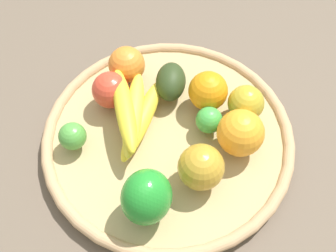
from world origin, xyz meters
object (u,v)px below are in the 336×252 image
Objects in this scene: orange_0 at (241,133)px; avocado at (171,82)px; lime_0 at (209,120)px; apple_2 at (201,167)px; bell_pepper at (147,197)px; lime_1 at (73,136)px; banana_bunch at (133,114)px; orange_1 at (208,91)px; apple_0 at (110,90)px; apple_1 at (246,103)px; orange_2 at (127,65)px.

orange_0 reaches higher than avocado.
lime_0 is at bearing 25.98° from orange_0.
avocado is 0.20m from apple_2.
lime_1 is at bearing 73.12° from bell_pepper.
banana_bunch is 3.90× the size of lime_0.
orange_0 is 1.12× the size of orange_1.
orange_1 is (-0.02, -0.14, 0.01)m from banana_bunch.
apple_0 is (0.07, 0.02, 0.00)m from banana_bunch.
apple_2 reaches higher than lime_0.
orange_1 is 0.06m from lime_0.
lime_0 is 0.63× the size of apple_2.
apple_1 reaches higher than avocado.
orange_0 is at bearing -154.92° from orange_2.
orange_1 is at bearing 42.56° from apple_1.
banana_bunch is 2.44× the size of apple_2.
orange_0 is 1.23× the size of apple_1.
lime_0 and lime_1 have the same top height.
banana_bunch is at bearing 82.67° from orange_1.
orange_2 is at bearing -17.70° from banana_bunch.
orange_1 is at bearing -139.85° from orange_2.
avocado is at bearing -81.80° from lime_1.
lime_0 is 0.19m from bell_pepper.
orange_1 is 1.07× the size of apple_0.
banana_bunch is at bearing 59.64° from lime_0.
apple_1 is at bearing -110.48° from banana_bunch.
orange_1 is 0.18m from apple_0.
lime_1 is at bearing 83.95° from orange_1.
banana_bunch is (0.13, 0.15, -0.01)m from orange_0.
apple_1 is (-0.18, -0.16, -0.00)m from orange_2.
banana_bunch is 0.07m from apple_0.
apple_0 is 0.23m from bell_pepper.
apple_0 is 0.23m from apple_2.
bell_pepper reaches higher than apple_1.
orange_0 reaches higher than orange_1.
orange_2 is 0.29m from bell_pepper.
apple_1 is at bearing -137.44° from orange_1.
avocado is 0.09m from orange_2.
banana_bunch is at bearing -165.81° from apple_0.
apple_1 is (0.05, -0.05, -0.01)m from orange_0.
banana_bunch is 1.93× the size of bell_pepper.
banana_bunch is 0.17m from bell_pepper.
lime_1 is (0.01, 0.11, -0.01)m from banana_bunch.
lime_0 is 0.08m from apple_1.
apple_0 is at bearing 40.11° from orange_0.
orange_2 is 1.03× the size of apple_0.
apple_0 reaches higher than lime_1.
bell_pepper is (-0.16, 0.05, 0.02)m from banana_bunch.
apple_0 is (0.14, 0.13, 0.01)m from lime_0.
apple_2 is (-0.22, -0.07, 0.00)m from apple_0.
orange_0 is 0.26m from orange_2.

